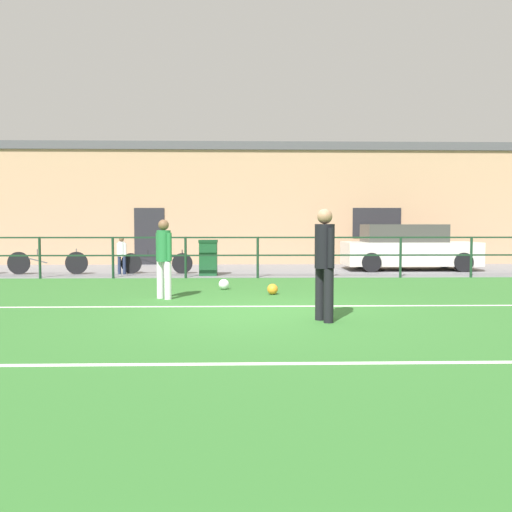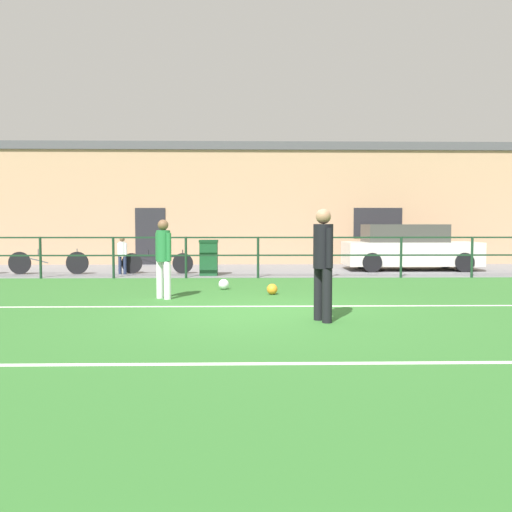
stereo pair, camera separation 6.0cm
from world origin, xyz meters
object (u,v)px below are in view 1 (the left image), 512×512
at_px(player_striker, 164,254).
at_px(soccer_ball_match, 224,284).
at_px(player_goalkeeper, 324,258).
at_px(spectator_child, 122,253).
at_px(soccer_ball_spare, 273,289).
at_px(trash_bin_0, 208,257).
at_px(bicycle_parked_3, 157,263).
at_px(parked_car_red, 408,248).
at_px(bicycle_parked_2, 47,263).

xyz_separation_m(player_striker, soccer_ball_match, (1.14, 1.54, -0.78)).
relative_size(player_goalkeeper, spectator_child, 1.54).
xyz_separation_m(soccer_ball_spare, trash_bin_0, (-1.62, 4.21, 0.42)).
distance_m(player_striker, trash_bin_0, 4.87).
distance_m(player_goalkeeper, bicycle_parked_3, 8.91).
distance_m(spectator_child, parked_car_red, 9.02).
xyz_separation_m(player_striker, bicycle_parked_2, (-4.19, 5.30, -0.53)).
height_order(player_striker, bicycle_parked_2, player_striker).
relative_size(spectator_child, bicycle_parked_3, 0.52).
bearing_deg(parked_car_red, soccer_ball_spare, -128.34).
relative_size(spectator_child, trash_bin_0, 1.08).
xyz_separation_m(player_striker, soccer_ball_spare, (2.20, 0.61, -0.78)).
bearing_deg(soccer_ball_spare, trash_bin_0, 111.03).
xyz_separation_m(bicycle_parked_2, bicycle_parked_3, (3.19, 0.12, -0.02)).
height_order(spectator_child, trash_bin_0, spectator_child).
height_order(player_goalkeeper, soccer_ball_match, player_goalkeeper).
height_order(player_striker, trash_bin_0, player_striker).
xyz_separation_m(bicycle_parked_2, trash_bin_0, (4.77, -0.48, 0.17)).
bearing_deg(bicycle_parked_2, bicycle_parked_3, 2.18).
bearing_deg(bicycle_parked_3, player_striker, -79.55).
distance_m(player_goalkeeper, soccer_ball_spare, 3.39).
height_order(player_goalkeeper, parked_car_red, player_goalkeeper).
bearing_deg(bicycle_parked_3, player_goalkeeper, -64.62).
relative_size(player_striker, soccer_ball_match, 6.62).
bearing_deg(parked_car_red, player_goalkeeper, -114.12).
distance_m(soccer_ball_match, trash_bin_0, 3.35).
bearing_deg(bicycle_parked_3, trash_bin_0, -20.72).
bearing_deg(parked_car_red, bicycle_parked_3, -171.66).
relative_size(soccer_ball_match, soccer_ball_spare, 1.05).
bearing_deg(bicycle_parked_3, bicycle_parked_2, -177.82).
xyz_separation_m(player_goalkeeper, spectator_child, (-4.81, 7.89, -0.32)).
xyz_separation_m(player_goalkeeper, bicycle_parked_3, (-3.81, 8.03, -0.63)).
bearing_deg(soccer_ball_match, bicycle_parked_3, 118.88).
height_order(player_striker, soccer_ball_match, player_striker).
xyz_separation_m(soccer_ball_match, spectator_child, (-3.14, 3.74, 0.53)).
bearing_deg(player_goalkeeper, soccer_ball_spare, 168.40).
height_order(spectator_child, bicycle_parked_2, spectator_child).
xyz_separation_m(player_striker, trash_bin_0, (0.58, 4.82, -0.36)).
relative_size(player_goalkeeper, soccer_ball_match, 7.18).
bearing_deg(bicycle_parked_2, parked_car_red, 6.59).
relative_size(bicycle_parked_2, bicycle_parked_3, 1.10).
relative_size(player_striker, bicycle_parked_3, 0.74).
relative_size(soccer_ball_spare, trash_bin_0, 0.22).
xyz_separation_m(spectator_child, parked_car_red, (8.92, 1.30, 0.07)).
xyz_separation_m(soccer_ball_spare, bicycle_parked_2, (-6.39, 4.69, 0.25)).
distance_m(parked_car_red, bicycle_parked_2, 11.19).
bearing_deg(player_striker, player_goalkeeper, 179.28).
distance_m(player_goalkeeper, bicycle_parked_2, 10.57).
bearing_deg(player_striker, soccer_ball_match, -84.30).
bearing_deg(trash_bin_0, soccer_ball_match, -80.35).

